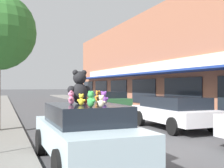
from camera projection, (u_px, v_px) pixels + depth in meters
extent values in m
plane|color=#424244|center=(164.00, 149.00, 8.38)|extent=(260.00, 260.00, 0.00)
cube|color=#9E6047|center=(216.00, 63.00, 25.87)|extent=(15.05, 37.19, 7.98)
cube|color=navy|center=(134.00, 75.00, 22.82)|extent=(1.66, 31.24, 0.12)
cube|color=beige|center=(143.00, 68.00, 23.11)|extent=(0.08, 29.75, 0.70)
cube|color=black|center=(181.00, 93.00, 18.16)|extent=(0.06, 4.04, 2.00)
cube|color=black|center=(143.00, 91.00, 23.10)|extent=(0.06, 4.04, 2.00)
cube|color=black|center=(118.00, 90.00, 28.05)|extent=(0.06, 4.04, 2.00)
cube|color=black|center=(101.00, 90.00, 33.00)|extent=(0.06, 4.04, 2.00)
cube|color=black|center=(88.00, 89.00, 37.94)|extent=(0.06, 4.04, 2.00)
cube|color=#ADC6D1|center=(86.00, 136.00, 6.82)|extent=(1.91, 4.15, 0.63)
cube|color=black|center=(86.00, 114.00, 6.82)|extent=(1.66, 2.29, 0.46)
cylinder|color=black|center=(40.00, 142.00, 7.66)|extent=(0.21, 0.70, 0.69)
cylinder|color=black|center=(103.00, 137.00, 8.35)|extent=(0.21, 0.70, 0.69)
cylinder|color=black|center=(59.00, 167.00, 5.29)|extent=(0.21, 0.70, 0.69)
cylinder|color=black|center=(145.00, 158.00, 5.97)|extent=(0.21, 0.70, 0.69)
ellipsoid|color=black|center=(80.00, 93.00, 7.08)|extent=(0.46, 0.41, 0.53)
sphere|color=black|center=(80.00, 78.00, 7.08)|extent=(0.39, 0.39, 0.34)
sphere|color=black|center=(84.00, 73.00, 7.14)|extent=(0.16, 0.16, 0.14)
sphere|color=black|center=(75.00, 72.00, 7.02)|extent=(0.16, 0.16, 0.14)
sphere|color=#3A3A3D|center=(77.00, 79.00, 7.20)|extent=(0.15, 0.15, 0.13)
sphere|color=black|center=(87.00, 90.00, 7.22)|extent=(0.23, 0.23, 0.19)
sphere|color=black|center=(71.00, 90.00, 6.99)|extent=(0.23, 0.23, 0.19)
ellipsoid|color=red|center=(85.00, 100.00, 7.28)|extent=(0.17, 0.16, 0.17)
sphere|color=red|center=(85.00, 95.00, 7.28)|extent=(0.14, 0.14, 0.11)
sphere|color=red|center=(87.00, 93.00, 7.28)|extent=(0.06, 0.06, 0.05)
sphere|color=red|center=(84.00, 93.00, 7.28)|extent=(0.06, 0.06, 0.05)
sphere|color=#FF4741|center=(86.00, 95.00, 7.32)|extent=(0.06, 0.06, 0.04)
sphere|color=red|center=(88.00, 99.00, 7.28)|extent=(0.08, 0.08, 0.06)
sphere|color=red|center=(83.00, 99.00, 7.29)|extent=(0.08, 0.08, 0.06)
ellipsoid|color=pink|center=(71.00, 100.00, 6.80)|extent=(0.19, 0.20, 0.21)
sphere|color=pink|center=(71.00, 94.00, 6.80)|extent=(0.17, 0.17, 0.13)
sphere|color=pink|center=(72.00, 92.00, 6.85)|extent=(0.07, 0.07, 0.06)
sphere|color=pink|center=(71.00, 92.00, 6.75)|extent=(0.07, 0.07, 0.06)
sphere|color=#FFA3DA|center=(69.00, 94.00, 6.80)|extent=(0.07, 0.07, 0.05)
sphere|color=pink|center=(71.00, 99.00, 6.88)|extent=(0.10, 0.10, 0.08)
sphere|color=pink|center=(70.00, 99.00, 6.71)|extent=(0.10, 0.10, 0.08)
ellipsoid|color=orange|center=(98.00, 98.00, 7.82)|extent=(0.19, 0.20, 0.20)
sphere|color=orange|center=(98.00, 93.00, 7.82)|extent=(0.17, 0.17, 0.13)
sphere|color=orange|center=(99.00, 91.00, 7.79)|extent=(0.07, 0.07, 0.05)
sphere|color=orange|center=(97.00, 91.00, 7.84)|extent=(0.07, 0.07, 0.05)
sphere|color=#FFBA41|center=(99.00, 93.00, 7.86)|extent=(0.07, 0.07, 0.05)
sphere|color=orange|center=(100.00, 97.00, 7.78)|extent=(0.10, 0.10, 0.07)
sphere|color=orange|center=(96.00, 97.00, 7.87)|extent=(0.10, 0.10, 0.07)
ellipsoid|color=purple|center=(104.00, 100.00, 6.93)|extent=(0.19, 0.17, 0.20)
sphere|color=purple|center=(104.00, 94.00, 6.93)|extent=(0.16, 0.16, 0.13)
sphere|color=purple|center=(106.00, 92.00, 6.94)|extent=(0.07, 0.07, 0.05)
sphere|color=purple|center=(102.00, 92.00, 6.93)|extent=(0.07, 0.07, 0.05)
sphere|color=#BA67ED|center=(104.00, 94.00, 6.99)|extent=(0.06, 0.06, 0.05)
sphere|color=purple|center=(107.00, 99.00, 6.95)|extent=(0.09, 0.09, 0.07)
sphere|color=purple|center=(100.00, 99.00, 6.94)|extent=(0.09, 0.09, 0.07)
ellipsoid|color=green|center=(91.00, 102.00, 5.95)|extent=(0.19, 0.21, 0.22)
sphere|color=green|center=(91.00, 95.00, 5.95)|extent=(0.18, 0.18, 0.14)
sphere|color=green|center=(92.00, 92.00, 5.91)|extent=(0.07, 0.07, 0.06)
sphere|color=green|center=(89.00, 92.00, 5.99)|extent=(0.07, 0.07, 0.06)
sphere|color=#5ADA6D|center=(93.00, 95.00, 5.99)|extent=(0.07, 0.07, 0.05)
sphere|color=green|center=(94.00, 101.00, 5.89)|extent=(0.10, 0.10, 0.08)
sphere|color=green|center=(89.00, 100.00, 6.02)|extent=(0.10, 0.10, 0.08)
ellipsoid|color=olive|center=(100.00, 99.00, 7.48)|extent=(0.18, 0.19, 0.19)
sphere|color=olive|center=(100.00, 94.00, 7.48)|extent=(0.17, 0.17, 0.12)
sphere|color=olive|center=(101.00, 92.00, 7.46)|extent=(0.07, 0.07, 0.05)
sphere|color=olive|center=(98.00, 92.00, 7.51)|extent=(0.07, 0.07, 0.05)
sphere|color=tan|center=(101.00, 94.00, 7.52)|extent=(0.06, 0.06, 0.05)
sphere|color=olive|center=(102.00, 98.00, 7.45)|extent=(0.10, 0.10, 0.07)
sphere|color=olive|center=(98.00, 98.00, 7.54)|extent=(0.10, 0.10, 0.07)
ellipsoid|color=yellow|center=(81.00, 102.00, 6.53)|extent=(0.16, 0.15, 0.17)
sphere|color=yellow|center=(81.00, 96.00, 6.53)|extent=(0.14, 0.14, 0.11)
sphere|color=yellow|center=(83.00, 95.00, 6.53)|extent=(0.06, 0.06, 0.04)
sphere|color=yellow|center=(80.00, 95.00, 6.54)|extent=(0.06, 0.06, 0.04)
sphere|color=#FFFF4D|center=(82.00, 97.00, 6.58)|extent=(0.05, 0.05, 0.04)
sphere|color=yellow|center=(84.00, 100.00, 6.54)|extent=(0.08, 0.08, 0.06)
sphere|color=yellow|center=(78.00, 100.00, 6.55)|extent=(0.08, 0.08, 0.06)
ellipsoid|color=beige|center=(101.00, 103.00, 5.95)|extent=(0.15, 0.14, 0.16)
sphere|color=beige|center=(101.00, 98.00, 5.95)|extent=(0.13, 0.13, 0.10)
sphere|color=beige|center=(103.00, 96.00, 5.95)|extent=(0.05, 0.05, 0.04)
sphere|color=beige|center=(99.00, 96.00, 5.94)|extent=(0.05, 0.05, 0.04)
sphere|color=white|center=(101.00, 98.00, 5.99)|extent=(0.05, 0.05, 0.04)
sphere|color=beige|center=(104.00, 102.00, 5.96)|extent=(0.07, 0.07, 0.06)
sphere|color=beige|center=(98.00, 102.00, 5.95)|extent=(0.07, 0.07, 0.06)
cube|color=silver|center=(174.00, 114.00, 12.22)|extent=(1.94, 4.42, 0.57)
cube|color=black|center=(174.00, 102.00, 12.22)|extent=(1.71, 3.10, 0.48)
cylinder|color=black|center=(140.00, 118.00, 13.15)|extent=(0.20, 0.69, 0.69)
cylinder|color=black|center=(174.00, 117.00, 13.84)|extent=(0.20, 0.69, 0.69)
cylinder|color=black|center=(173.00, 126.00, 10.59)|extent=(0.20, 0.69, 0.69)
cylinder|color=black|center=(213.00, 124.00, 11.29)|extent=(0.20, 0.69, 0.69)
cube|color=#336B3D|center=(108.00, 102.00, 19.77)|extent=(1.87, 4.08, 0.68)
cube|color=black|center=(108.00, 95.00, 19.77)|extent=(1.65, 2.83, 0.43)
cylinder|color=black|center=(91.00, 106.00, 20.61)|extent=(0.20, 0.69, 0.69)
cylinder|color=black|center=(114.00, 106.00, 21.28)|extent=(0.20, 0.69, 0.69)
cylinder|color=black|center=(102.00, 109.00, 18.26)|extent=(0.20, 0.69, 0.69)
cylinder|color=black|center=(128.00, 108.00, 18.93)|extent=(0.20, 0.69, 0.69)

